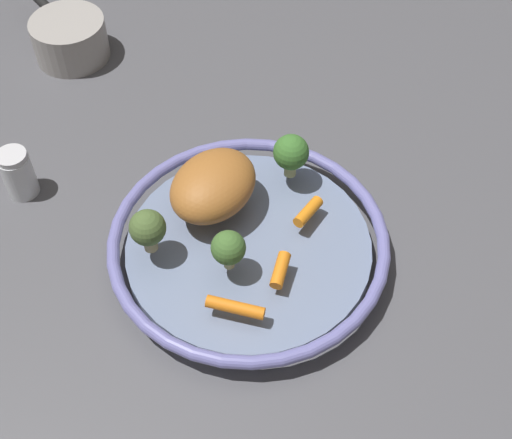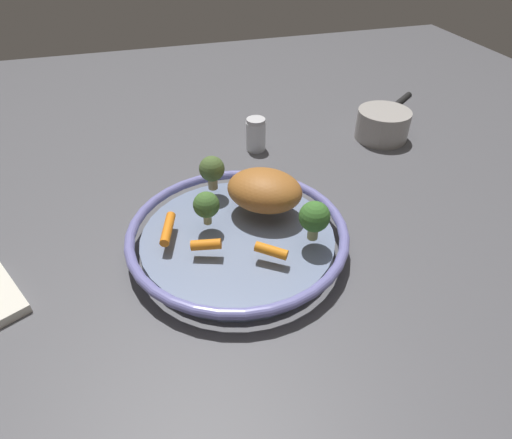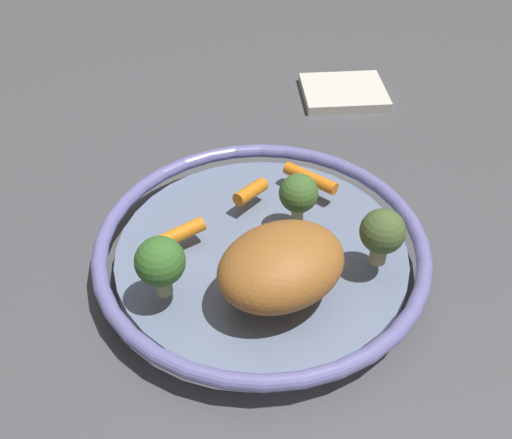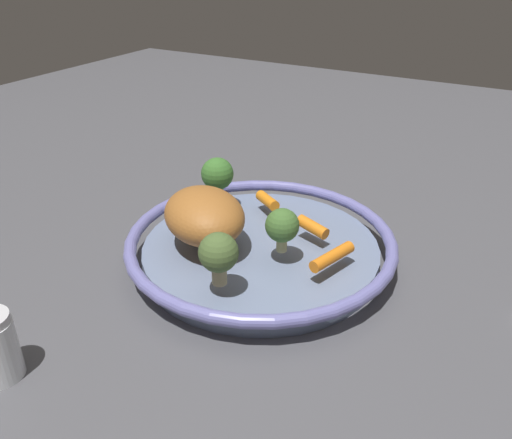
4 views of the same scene
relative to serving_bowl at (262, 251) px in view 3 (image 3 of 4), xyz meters
name	(u,v)px [view 3 (image 3 of 4)]	position (x,y,z in m)	size (l,w,h in m)	color
ground_plane	(261,266)	(0.00, 0.00, -0.02)	(2.27, 2.27, 0.00)	#4C4C51
serving_bowl	(262,251)	(0.00, 0.00, 0.00)	(0.36, 0.36, 0.04)	slate
roast_chicken_piece	(281,265)	(-0.06, -0.04, 0.05)	(0.13, 0.10, 0.06)	#A3622A
baby_carrot_back	(310,178)	(0.11, -0.02, 0.03)	(0.01, 0.01, 0.07)	orange
baby_carrot_center	(251,192)	(0.06, 0.04, 0.03)	(0.02, 0.02, 0.04)	orange
baby_carrot_near_rim	(182,232)	(-0.03, 0.08, 0.03)	(0.02, 0.02, 0.05)	orange
broccoli_floret_mid	(382,233)	(0.01, -0.12, 0.06)	(0.04, 0.04, 0.06)	tan
broccoli_floret_small	(160,263)	(-0.10, 0.06, 0.06)	(0.05, 0.05, 0.06)	#9CA466
broccoli_floret_large	(299,194)	(0.04, -0.02, 0.05)	(0.04, 0.04, 0.06)	tan
dish_towel	(344,92)	(0.39, 0.02, -0.02)	(0.11, 0.13, 0.01)	silver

